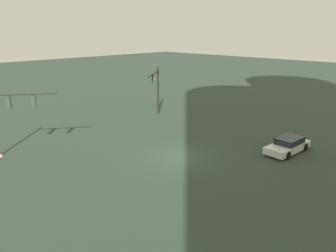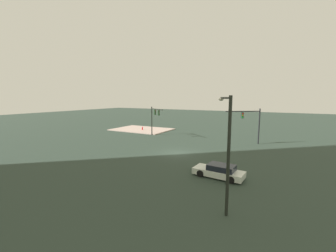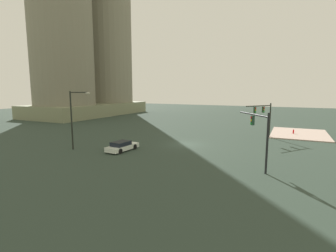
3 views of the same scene
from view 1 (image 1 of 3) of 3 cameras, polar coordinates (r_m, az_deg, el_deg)
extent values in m
plane|color=#2B3A30|center=(25.88, 1.70, -5.42)|extent=(180.58, 180.58, 0.00)
cylinder|color=black|center=(26.66, -24.47, 5.16)|extent=(4.30, 3.18, 0.15)
cube|color=#274227|center=(27.04, -26.35, 3.77)|extent=(0.41, 0.40, 0.95)
cylinder|color=red|center=(27.13, -26.34, 4.45)|extent=(0.20, 0.17, 0.20)
cylinder|color=orange|center=(27.19, -26.26, 3.83)|extent=(0.20, 0.17, 0.20)
cylinder|color=green|center=(27.25, -26.18, 3.22)|extent=(0.20, 0.17, 0.20)
cube|color=#274227|center=(26.58, -22.64, 4.02)|extent=(0.41, 0.40, 0.95)
cylinder|color=red|center=(26.68, -22.64, 4.72)|extent=(0.20, 0.17, 0.20)
cylinder|color=orange|center=(26.74, -22.57, 4.09)|extent=(0.20, 0.17, 0.20)
cylinder|color=green|center=(26.80, -22.50, 3.46)|extent=(0.20, 0.17, 0.20)
cylinder|color=black|center=(38.50, -1.76, 6.23)|extent=(0.20, 0.20, 5.52)
cylinder|color=black|center=(35.48, -2.60, 9.18)|extent=(4.55, 3.29, 0.15)
cube|color=#1E3E2F|center=(35.51, -2.60, 8.21)|extent=(0.41, 0.40, 0.95)
cylinder|color=red|center=(35.44, -2.35, 8.68)|extent=(0.20, 0.16, 0.20)
cylinder|color=orange|center=(35.48, -2.34, 8.20)|extent=(0.20, 0.16, 0.20)
cylinder|color=green|center=(35.53, -2.34, 7.72)|extent=(0.20, 0.16, 0.20)
cube|color=silver|center=(28.41, 20.31, -3.50)|extent=(4.63, 2.12, 0.55)
cube|color=black|center=(28.47, 20.67, -2.38)|extent=(2.46, 1.74, 0.50)
cylinder|color=black|center=(26.93, 20.37, -4.87)|extent=(0.66, 0.27, 0.64)
cylinder|color=black|center=(27.67, 17.39, -4.01)|extent=(0.66, 0.27, 0.64)
cylinder|color=black|center=(29.30, 23.01, -3.44)|extent=(0.66, 0.27, 0.64)
cylinder|color=black|center=(29.98, 20.21, -2.68)|extent=(0.66, 0.27, 0.64)
camera|label=2|loc=(31.02, 59.57, 3.86)|focal=22.87mm
camera|label=3|loc=(57.87, 14.56, 13.95)|focal=27.17mm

